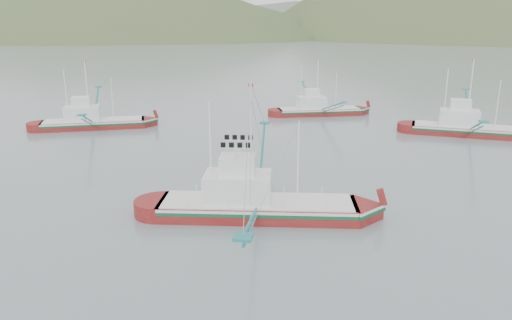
# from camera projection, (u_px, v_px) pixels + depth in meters

# --- Properties ---
(ground) EXTENTS (1200.00, 1200.00, 0.00)m
(ground) POSITION_uv_depth(u_px,v_px,m) (244.00, 221.00, 38.50)
(ground) COLOR slate
(ground) RESTS_ON ground
(main_boat) EXTENTS (15.81, 27.95, 11.35)m
(main_boat) POSITION_uv_depth(u_px,v_px,m) (254.00, 196.00, 38.91)
(main_boat) COLOR maroon
(main_boat) RESTS_ON ground
(bg_boat_far) EXTENTS (13.74, 23.45, 9.75)m
(bg_boat_far) POSITION_uv_depth(u_px,v_px,m) (319.00, 103.00, 80.22)
(bg_boat_far) COLOR maroon
(bg_boat_far) RESTS_ON ground
(bg_boat_left) EXTENTS (14.50, 24.53, 10.35)m
(bg_boat_left) POSITION_uv_depth(u_px,v_px,m) (92.00, 114.00, 70.46)
(bg_boat_left) COLOR maroon
(bg_boat_left) RESTS_ON ground
(bg_boat_right) EXTENTS (15.26, 26.63, 10.86)m
(bg_boat_right) POSITION_uv_depth(u_px,v_px,m) (469.00, 122.00, 66.23)
(bg_boat_right) COLOR maroon
(bg_boat_right) RESTS_ON ground
(headland_left) EXTENTS (448.00, 308.00, 210.00)m
(headland_left) POSITION_uv_depth(u_px,v_px,m) (106.00, 38.00, 407.48)
(headland_left) COLOR #42552C
(headland_left) RESTS_ON ground
(ridge_distant) EXTENTS (960.00, 400.00, 240.00)m
(ridge_distant) POSITION_uv_depth(u_px,v_px,m) (358.00, 32.00, 566.08)
(ridge_distant) COLOR slate
(ridge_distant) RESTS_ON ground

